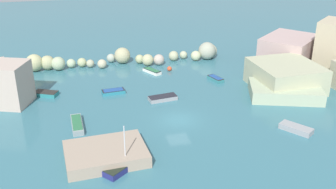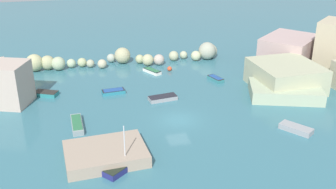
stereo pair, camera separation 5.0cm
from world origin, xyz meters
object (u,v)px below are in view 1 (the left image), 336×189
stone_dock (106,154)px  moored_boat_5 (216,79)px  moored_boat_1 (152,71)px  moored_boat_4 (296,129)px  moored_boat_3 (272,94)px  moored_boat_8 (77,124)px  moored_boat_7 (46,94)px  moored_boat_0 (126,164)px  moored_boat_2 (163,98)px  channel_buoy (169,69)px  moored_boat_6 (113,91)px

stone_dock → moored_boat_5: size_ratio=2.66×
moored_boat_1 → moored_boat_5: 9.60m
moored_boat_1 → moored_boat_4: moored_boat_4 is taller
moored_boat_3 → moored_boat_4: bearing=105.9°
moored_boat_8 → moored_boat_7: bearing=-161.9°
moored_boat_0 → moored_boat_2: 15.32m
moored_boat_1 → moored_boat_7: size_ratio=0.97×
channel_buoy → moored_boat_6: bearing=-143.9°
channel_buoy → moored_boat_0: size_ratio=0.15×
moored_boat_3 → moored_boat_7: size_ratio=1.36×
moored_boat_5 → moored_boat_7: 23.06m
moored_boat_4 → moored_boat_7: moored_boat_4 is taller
moored_boat_2 → moored_boat_8: size_ratio=0.83×
moored_boat_0 → moored_boat_4: (18.71, 2.63, -0.03)m
moored_boat_2 → moored_boat_6: 6.82m
moored_boat_1 → moored_boat_2: bearing=147.2°
channel_buoy → moored_boat_8: 20.57m
channel_buoy → stone_dock: bearing=-117.3°
moored_boat_1 → moored_boat_2: 10.03m
moored_boat_3 → moored_boat_7: 29.11m
moored_boat_3 → moored_boat_6: moored_boat_3 is taller
moored_boat_0 → moored_boat_5: size_ratio=1.66×
channel_buoy → moored_boat_8: (-14.00, -15.08, -0.04)m
moored_boat_5 → moored_boat_4: bearing=-6.9°
moored_boat_0 → moored_boat_4: moored_boat_0 is taller
channel_buoy → moored_boat_6: channel_buoy is taller
moored_boat_2 → stone_dock: bearing=-132.6°
moored_boat_3 → moored_boat_6: size_ratio=1.48×
moored_boat_5 → moored_boat_7: (-23.06, -0.05, 0.00)m
stone_dock → moored_boat_0: size_ratio=1.60×
moored_boat_1 → moored_boat_2: moored_boat_2 is taller
moored_boat_0 → moored_boat_4: bearing=-31.8°
moored_boat_0 → stone_dock: bearing=93.4°
moored_boat_5 → moored_boat_1: bearing=-141.2°
moored_boat_4 → moored_boat_8: moored_boat_8 is taller
moored_boat_6 → moored_boat_8: 9.73m
moored_boat_8 → moored_boat_1: bearing=140.2°
moored_boat_4 → moored_boat_5: size_ratio=1.27×
stone_dock → moored_boat_7: 18.02m
moored_boat_4 → moored_boat_5: (-3.42, 16.09, -0.03)m
moored_boat_6 → moored_boat_7: moored_boat_7 is taller
channel_buoy → moored_boat_6: size_ratio=0.23×
moored_boat_0 → moored_boat_5: moored_boat_0 is taller
stone_dock → moored_boat_1: stone_dock is taller
moored_boat_3 → moored_boat_8: moored_boat_8 is taller
moored_boat_2 → moored_boat_8: bearing=-164.0°
channel_buoy → moored_boat_1: (-2.71, -0.21, -0.08)m
moored_boat_8 → moored_boat_6: bearing=147.3°
stone_dock → moored_boat_4: (20.34, 0.89, -0.28)m
moored_boat_1 → moored_boat_7: bearing=79.8°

